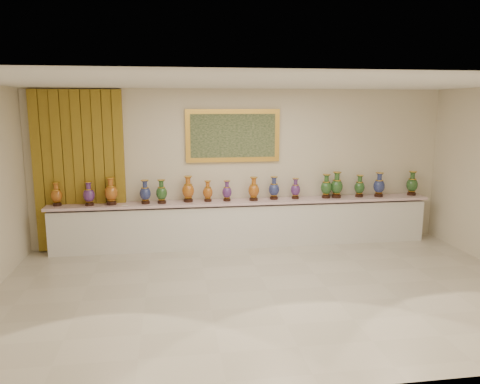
{
  "coord_description": "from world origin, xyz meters",
  "views": [
    {
      "loc": [
        -1.37,
        -6.4,
        2.7
      ],
      "look_at": [
        -0.16,
        1.7,
        1.17
      ],
      "focal_mm": 35.0,
      "sensor_mm": 36.0,
      "label": 1
    }
  ],
  "objects_px": {
    "vase_1": "(89,195)",
    "vase_2": "(111,192)",
    "counter": "(244,224)",
    "vase_0": "(57,195)"
  },
  "relations": [
    {
      "from": "counter",
      "to": "vase_2",
      "type": "xyz_separation_m",
      "value": [
        -2.47,
        -0.03,
        0.69
      ]
    },
    {
      "from": "vase_1",
      "to": "vase_2",
      "type": "relative_size",
      "value": 0.87
    },
    {
      "from": "vase_0",
      "to": "vase_1",
      "type": "height_order",
      "value": "vase_1"
    },
    {
      "from": "vase_0",
      "to": "vase_2",
      "type": "distance_m",
      "value": 0.97
    },
    {
      "from": "vase_2",
      "to": "vase_0",
      "type": "bearing_deg",
      "value": 177.05
    },
    {
      "from": "counter",
      "to": "vase_0",
      "type": "relative_size",
      "value": 16.85
    },
    {
      "from": "counter",
      "to": "vase_1",
      "type": "height_order",
      "value": "vase_1"
    },
    {
      "from": "vase_0",
      "to": "vase_2",
      "type": "height_order",
      "value": "vase_2"
    },
    {
      "from": "vase_1",
      "to": "counter",
      "type": "bearing_deg",
      "value": 1.06
    },
    {
      "from": "vase_1",
      "to": "vase_2",
      "type": "distance_m",
      "value": 0.39
    }
  ]
}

